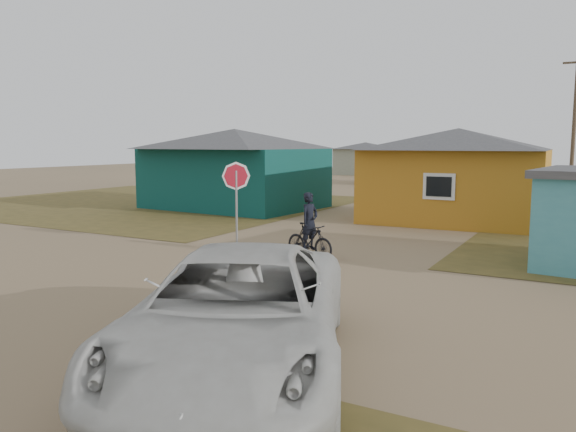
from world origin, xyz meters
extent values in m
plane|color=#856B4C|center=(0.00, 0.00, 0.00)|extent=(120.00, 120.00, 0.00)
cube|color=brown|center=(-14.00, 13.00, 0.01)|extent=(20.00, 18.00, 0.00)
cube|color=#0A3B37|center=(-8.50, 13.50, 1.50)|extent=(8.40, 6.54, 3.00)
pyramid|color=#3B3B3D|center=(-8.50, 13.50, 3.50)|extent=(8.93, 7.08, 1.00)
cube|color=#BB781C|center=(2.50, 14.00, 1.50)|extent=(7.21, 6.24, 3.00)
pyramid|color=#3B3B3D|center=(2.50, 14.00, 3.45)|extent=(7.72, 6.76, 0.90)
cube|color=silver|center=(2.50, 10.97, 1.65)|extent=(1.20, 0.06, 1.00)
cube|color=black|center=(2.50, 10.94, 1.65)|extent=(0.95, 0.04, 0.75)
cube|color=gray|center=(-6.00, 34.00, 1.40)|extent=(6.49, 5.60, 2.80)
pyramid|color=#3B3B3D|center=(-6.00, 34.00, 3.20)|extent=(7.04, 6.15, 0.80)
cube|color=gray|center=(-14.00, 46.00, 1.35)|extent=(5.75, 5.28, 2.70)
pyramid|color=#3B3B3D|center=(-14.00, 46.00, 3.05)|extent=(6.28, 5.81, 0.70)
cylinder|color=brown|center=(6.50, 22.00, 4.00)|extent=(0.20, 0.20, 8.00)
cylinder|color=gray|center=(-2.08, 4.17, 1.21)|extent=(0.07, 0.07, 2.43)
imported|color=black|center=(0.61, 3.91, 0.50)|extent=(1.73, 0.88, 1.00)
imported|color=black|center=(0.61, 3.91, 1.06)|extent=(0.53, 0.68, 1.65)
imported|color=beige|center=(3.40, -3.86, 0.87)|extent=(5.16, 6.88, 1.74)
camera|label=1|loc=(7.73, -10.23, 3.25)|focal=35.00mm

